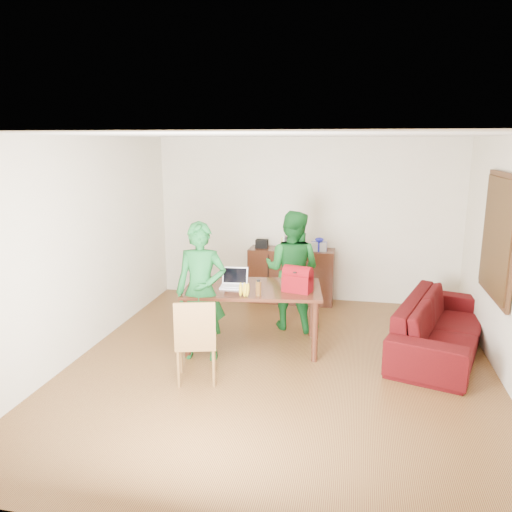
% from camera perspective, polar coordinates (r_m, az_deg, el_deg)
% --- Properties ---
extents(room, '(5.20, 5.70, 2.90)m').
position_cam_1_polar(room, '(5.80, 3.16, -0.26)').
color(room, '#432110').
rests_on(room, ground).
extents(table, '(1.84, 1.19, 0.81)m').
position_cam_1_polar(table, '(6.43, -0.36, -4.47)').
color(table, black).
rests_on(table, ground).
extents(chair, '(0.54, 0.53, 0.98)m').
position_cam_1_polar(chair, '(5.73, -6.80, -11.33)').
color(chair, brown).
rests_on(chair, ground).
extents(person_near, '(0.66, 0.47, 1.70)m').
position_cam_1_polar(person_near, '(6.11, -6.29, -4.05)').
color(person_near, '#125421').
rests_on(person_near, ground).
extents(person_far, '(0.95, 0.81, 1.70)m').
position_cam_1_polar(person_far, '(7.08, 4.15, -1.64)').
color(person_far, '#12531C').
rests_on(person_far, ground).
extents(laptop, '(0.35, 0.26, 0.23)m').
position_cam_1_polar(laptop, '(6.37, -2.61, -3.25)').
color(laptop, white).
rests_on(laptop, table).
extents(bananas, '(0.18, 0.12, 0.06)m').
position_cam_1_polar(bananas, '(6.03, -1.37, -4.33)').
color(bananas, gold).
rests_on(bananas, table).
extents(bottle, '(0.08, 0.08, 0.20)m').
position_cam_1_polar(bottle, '(6.03, 0.28, -3.64)').
color(bottle, '#533213').
rests_on(bottle, table).
extents(red_bag, '(0.39, 0.29, 0.26)m').
position_cam_1_polar(red_bag, '(6.21, 4.78, -2.93)').
color(red_bag, maroon).
rests_on(red_bag, table).
extents(sofa, '(1.55, 2.48, 0.68)m').
position_cam_1_polar(sofa, '(6.86, 20.43, -7.44)').
color(sofa, '#380714').
rests_on(sofa, ground).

